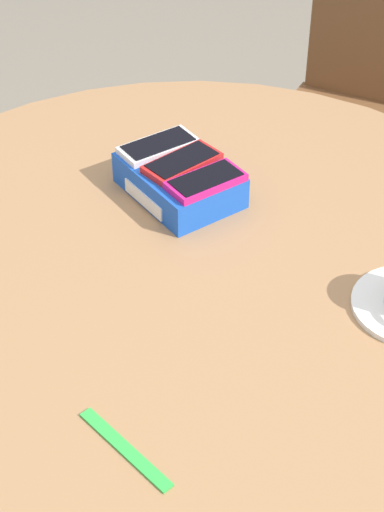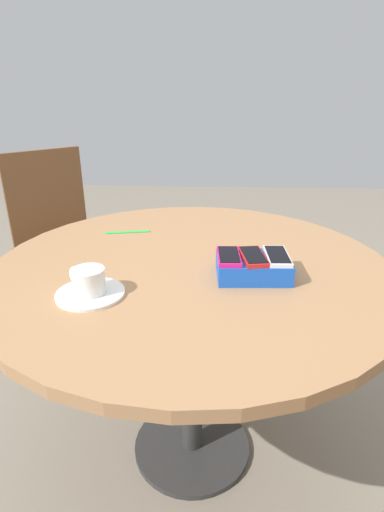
% 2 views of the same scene
% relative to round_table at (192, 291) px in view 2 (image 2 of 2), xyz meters
% --- Properties ---
extents(ground_plane, '(8.00, 8.00, 0.00)m').
position_rel_round_table_xyz_m(ground_plane, '(0.00, 0.00, -0.63)').
color(ground_plane, gray).
extents(round_table, '(1.14, 1.14, 0.73)m').
position_rel_round_table_xyz_m(round_table, '(0.00, 0.00, 0.00)').
color(round_table, '#2D2D2D').
rests_on(round_table, ground_plane).
extents(phone_box, '(0.20, 0.15, 0.05)m').
position_rel_round_table_xyz_m(phone_box, '(-0.17, 0.08, 0.12)').
color(phone_box, blue).
rests_on(phone_box, round_table).
extents(phone_white, '(0.06, 0.13, 0.01)m').
position_rel_round_table_xyz_m(phone_white, '(-0.23, 0.08, 0.15)').
color(phone_white, silver).
rests_on(phone_white, phone_box).
extents(phone_red, '(0.08, 0.13, 0.01)m').
position_rel_round_table_xyz_m(phone_red, '(-0.16, 0.08, 0.15)').
color(phone_red, red).
rests_on(phone_red, phone_box).
extents(phone_magenta, '(0.06, 0.12, 0.01)m').
position_rel_round_table_xyz_m(phone_magenta, '(-0.10, 0.09, 0.15)').
color(phone_magenta, '#D11975').
rests_on(phone_magenta, phone_box).
extents(saucer, '(0.17, 0.17, 0.01)m').
position_rel_round_table_xyz_m(saucer, '(0.23, 0.21, 0.10)').
color(saucer, white).
rests_on(saucer, round_table).
extents(coffee_cup, '(0.10, 0.08, 0.06)m').
position_rel_round_table_xyz_m(coffee_cup, '(0.24, 0.21, 0.13)').
color(coffee_cup, white).
rests_on(coffee_cup, saucer).
extents(lanyard_strap, '(0.15, 0.04, 0.00)m').
position_rel_round_table_xyz_m(lanyard_strap, '(0.24, -0.24, 0.09)').
color(lanyard_strap, green).
rests_on(lanyard_strap, round_table).
extents(chair_near_window, '(0.56, 0.56, 0.92)m').
position_rel_round_table_xyz_m(chair_near_window, '(0.67, -0.72, -0.15)').
color(chair_near_window, brown).
rests_on(chair_near_window, ground_plane).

